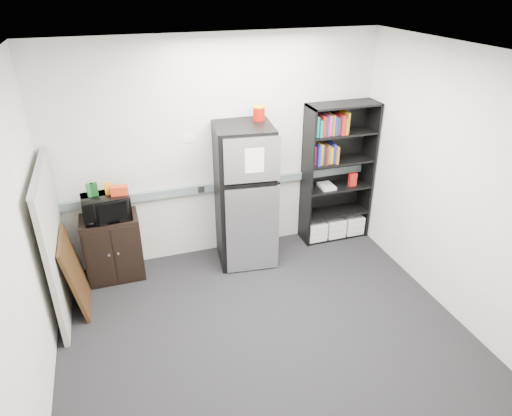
{
  "coord_description": "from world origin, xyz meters",
  "views": [
    {
      "loc": [
        -1.18,
        -3.31,
        3.26
      ],
      "look_at": [
        0.19,
        0.9,
        0.97
      ],
      "focal_mm": 32.0,
      "sensor_mm": 36.0,
      "label": 1
    }
  ],
  "objects_px": {
    "cubicle_partition": "(55,243)",
    "microwave": "(106,207)",
    "cabinet": "(113,248)",
    "refrigerator": "(244,196)",
    "bookshelf": "(337,175)"
  },
  "relations": [
    {
      "from": "cabinet",
      "to": "refrigerator",
      "type": "relative_size",
      "value": 0.46
    },
    {
      "from": "cabinet",
      "to": "microwave",
      "type": "relative_size",
      "value": 1.58
    },
    {
      "from": "bookshelf",
      "to": "cabinet",
      "type": "height_order",
      "value": "bookshelf"
    },
    {
      "from": "cubicle_partition",
      "to": "microwave",
      "type": "relative_size",
      "value": 3.19
    },
    {
      "from": "microwave",
      "to": "refrigerator",
      "type": "distance_m",
      "value": 1.58
    },
    {
      "from": "cubicle_partition",
      "to": "cabinet",
      "type": "distance_m",
      "value": 0.8
    },
    {
      "from": "bookshelf",
      "to": "refrigerator",
      "type": "relative_size",
      "value": 1.06
    },
    {
      "from": "refrigerator",
      "to": "microwave",
      "type": "bearing_deg",
      "value": -175.87
    },
    {
      "from": "bookshelf",
      "to": "cubicle_partition",
      "type": "xyz_separation_m",
      "value": [
        -3.43,
        -0.49,
        -0.1
      ]
    },
    {
      "from": "cabinet",
      "to": "microwave",
      "type": "xyz_separation_m",
      "value": [
        0.0,
        -0.02,
        0.54
      ]
    },
    {
      "from": "cubicle_partition",
      "to": "refrigerator",
      "type": "distance_m",
      "value": 2.14
    },
    {
      "from": "microwave",
      "to": "cabinet",
      "type": "bearing_deg",
      "value": 85.68
    },
    {
      "from": "cabinet",
      "to": "refrigerator",
      "type": "height_order",
      "value": "refrigerator"
    },
    {
      "from": "cubicle_partition",
      "to": "refrigerator",
      "type": "relative_size",
      "value": 0.93
    },
    {
      "from": "microwave",
      "to": "refrigerator",
      "type": "bearing_deg",
      "value": -6.64
    }
  ]
}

